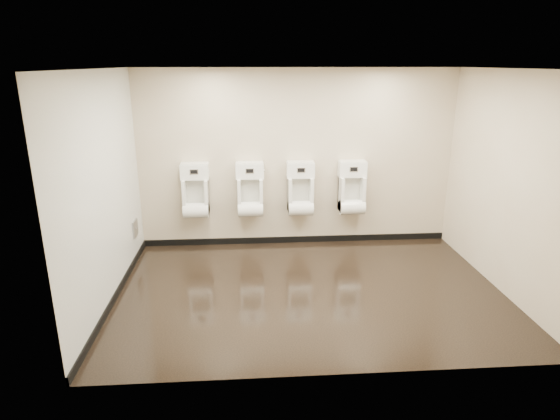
# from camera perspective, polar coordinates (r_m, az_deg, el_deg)

# --- Properties ---
(ground) EXTENTS (5.00, 3.50, 0.00)m
(ground) POSITION_cam_1_polar(r_m,az_deg,el_deg) (6.26, 3.65, -9.74)
(ground) COLOR black
(ground) RESTS_ON ground
(ceiling) EXTENTS (5.00, 3.50, 0.00)m
(ceiling) POSITION_cam_1_polar(r_m,az_deg,el_deg) (5.57, 4.23, 16.81)
(ceiling) COLOR silver
(back_wall) EXTENTS (5.00, 0.02, 2.80)m
(back_wall) POSITION_cam_1_polar(r_m,az_deg,el_deg) (7.45, 2.07, 6.17)
(back_wall) COLOR #C3B49B
(back_wall) RESTS_ON ground
(front_wall) EXTENTS (5.00, 0.02, 2.80)m
(front_wall) POSITION_cam_1_polar(r_m,az_deg,el_deg) (4.11, 7.25, -3.50)
(front_wall) COLOR #C3B49B
(front_wall) RESTS_ON ground
(left_wall) EXTENTS (0.02, 3.50, 2.80)m
(left_wall) POSITION_cam_1_polar(r_m,az_deg,el_deg) (5.95, -20.67, 2.13)
(left_wall) COLOR #C3B49B
(left_wall) RESTS_ON ground
(right_wall) EXTENTS (0.02, 3.50, 2.80)m
(right_wall) POSITION_cam_1_polar(r_m,az_deg,el_deg) (6.58, 26.04, 2.86)
(right_wall) COLOR #C3B49B
(right_wall) RESTS_ON ground
(tile_overlay_left) EXTENTS (0.01, 3.50, 2.80)m
(tile_overlay_left) POSITION_cam_1_polar(r_m,az_deg,el_deg) (5.95, -20.63, 2.13)
(tile_overlay_left) COLOR silver
(tile_overlay_left) RESTS_ON ground
(skirting_back) EXTENTS (5.00, 0.02, 0.10)m
(skirting_back) POSITION_cam_1_polar(r_m,az_deg,el_deg) (7.82, 1.97, -3.59)
(skirting_back) COLOR black
(skirting_back) RESTS_ON ground
(skirting_left) EXTENTS (0.02, 3.50, 0.10)m
(skirting_left) POSITION_cam_1_polar(r_m,az_deg,el_deg) (6.42, -19.27, -9.56)
(skirting_left) COLOR black
(skirting_left) RESTS_ON ground
(access_panel) EXTENTS (0.04, 0.25, 0.25)m
(access_panel) POSITION_cam_1_polar(r_m,az_deg,el_deg) (7.32, -17.26, -2.16)
(access_panel) COLOR #9E9EA3
(access_panel) RESTS_ON left_wall
(urinal_0) EXTENTS (0.45, 0.34, 0.84)m
(urinal_0) POSITION_cam_1_polar(r_m,az_deg,el_deg) (7.43, -10.24, 1.86)
(urinal_0) COLOR white
(urinal_0) RESTS_ON back_wall
(urinal_1) EXTENTS (0.45, 0.34, 0.84)m
(urinal_1) POSITION_cam_1_polar(r_m,az_deg,el_deg) (7.38, -3.66, 2.02)
(urinal_1) COLOR white
(urinal_1) RESTS_ON back_wall
(urinal_2) EXTENTS (0.45, 0.34, 0.84)m
(urinal_2) POSITION_cam_1_polar(r_m,az_deg,el_deg) (7.43, 2.50, 2.14)
(urinal_2) COLOR white
(urinal_2) RESTS_ON back_wall
(urinal_3) EXTENTS (0.45, 0.34, 0.84)m
(urinal_3) POSITION_cam_1_polar(r_m,az_deg,el_deg) (7.57, 8.75, 2.23)
(urinal_3) COLOR white
(urinal_3) RESTS_ON back_wall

